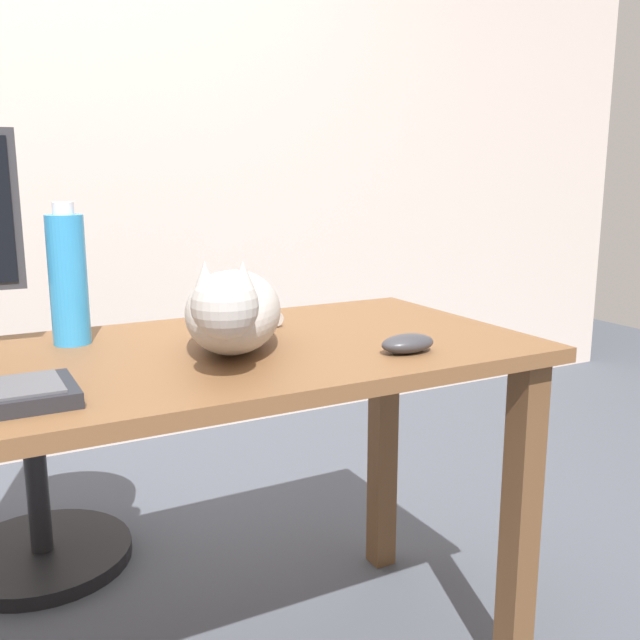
% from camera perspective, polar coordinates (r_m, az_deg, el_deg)
% --- Properties ---
extents(back_wall, '(6.00, 0.04, 2.60)m').
position_cam_1_polar(back_wall, '(2.81, -23.59, 15.40)').
color(back_wall, beige).
rests_on(back_wall, ground_plane).
extents(desk, '(1.61, 0.64, 0.74)m').
position_cam_1_polar(desk, '(1.37, -15.52, -7.52)').
color(desk, brown).
rests_on(desk, ground_plane).
extents(office_chair, '(0.51, 0.48, 0.93)m').
position_cam_1_polar(office_chair, '(2.10, -23.46, -7.85)').
color(office_chair, black).
rests_on(office_chair, ground_plane).
extents(cat, '(0.32, 0.56, 0.20)m').
position_cam_1_polar(cat, '(1.34, -6.99, 0.81)').
color(cat, '#B2ADA8').
rests_on(cat, desk).
extents(computer_mouse, '(0.11, 0.06, 0.04)m').
position_cam_1_polar(computer_mouse, '(1.35, 7.05, -1.88)').
color(computer_mouse, '#333338').
rests_on(computer_mouse, desk).
extents(water_bottle, '(0.07, 0.07, 0.28)m').
position_cam_1_polar(water_bottle, '(1.47, -19.55, 3.17)').
color(water_bottle, '#2D8CD1').
rests_on(water_bottle, desk).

